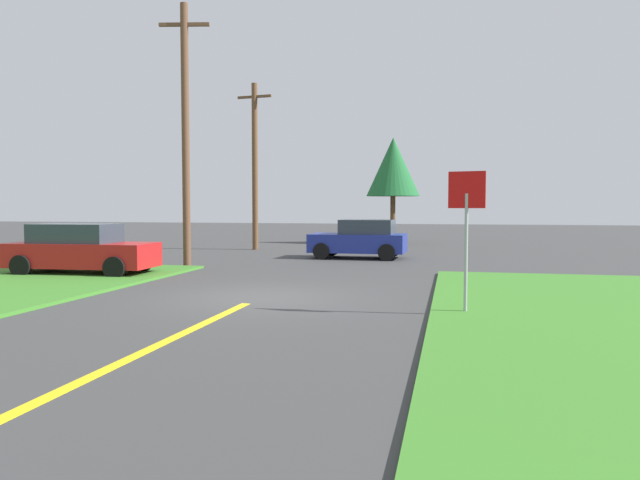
{
  "coord_description": "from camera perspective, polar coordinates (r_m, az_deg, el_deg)",
  "views": [
    {
      "loc": [
        4.46,
        -13.51,
        2.17
      ],
      "look_at": [
        0.53,
        4.23,
        1.14
      ],
      "focal_mm": 33.53,
      "sensor_mm": 36.0,
      "label": 1
    }
  ],
  "objects": [
    {
      "name": "utility_pole_far",
      "position": [
        30.14,
        -6.23,
        7.18
      ],
      "size": [
        1.8,
        0.31,
        8.25
      ],
      "color": "brown",
      "rests_on": "ground"
    },
    {
      "name": "car_approaching_junction",
      "position": [
        24.95,
        3.87,
        0.09
      ],
      "size": [
        3.97,
        2.24,
        1.62
      ],
      "rotation": [
        0.0,
        0.0,
        3.12
      ],
      "color": "navy",
      "rests_on": "ground"
    },
    {
      "name": "parked_car_near_building",
      "position": [
        20.32,
        -21.87,
        -0.85
      ],
      "size": [
        4.64,
        2.09,
        1.62
      ],
      "rotation": [
        0.0,
        0.0,
        0.05
      ],
      "color": "red",
      "rests_on": "ground"
    },
    {
      "name": "lane_stripe_center",
      "position": [
        7.41,
        -26.1,
        -14.09
      ],
      "size": [
        0.2,
        14.0,
        0.01
      ],
      "primitive_type": "cube",
      "color": "yellow",
      "rests_on": "ground"
    },
    {
      "name": "stop_sign",
      "position": [
        12.19,
        13.81,
        2.37
      ],
      "size": [
        0.72,
        0.19,
        2.86
      ],
      "rotation": [
        0.0,
        0.0,
        2.93
      ],
      "color": "#9EA0A8",
      "rests_on": "ground"
    },
    {
      "name": "oak_tree_left",
      "position": [
        35.08,
        6.99,
        6.92
      ],
      "size": [
        3.08,
        3.08,
        6.15
      ],
      "color": "brown",
      "rests_on": "ground"
    },
    {
      "name": "utility_pole_mid",
      "position": [
        22.25,
        -12.71,
        10.0
      ],
      "size": [
        1.79,
        0.46,
        9.36
      ],
      "color": "brown",
      "rests_on": "ground"
    },
    {
      "name": "ground_plane",
      "position": [
        14.39,
        -5.74,
        -5.46
      ],
      "size": [
        120.0,
        120.0,
        0.0
      ],
      "primitive_type": "plane",
      "color": "#3D3D3D"
    }
  ]
}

